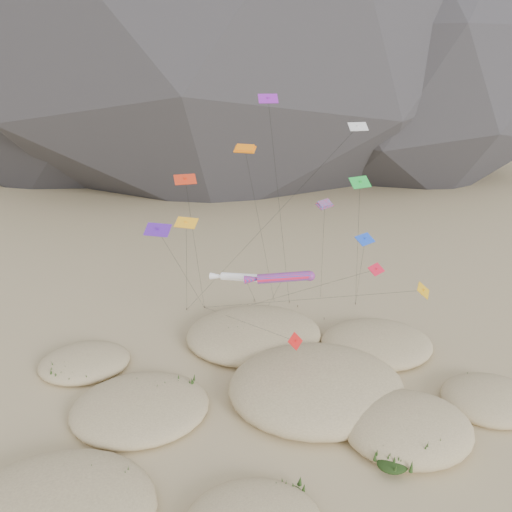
% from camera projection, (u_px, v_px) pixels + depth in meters
% --- Properties ---
extents(ground, '(500.00, 500.00, 0.00)m').
position_uv_depth(ground, '(292.00, 428.00, 45.80)').
color(ground, '#CCB789').
rests_on(ground, ground).
extents(dunes, '(52.18, 37.48, 4.40)m').
position_uv_depth(dunes, '(268.00, 396.00, 48.94)').
color(dunes, '#CCB789').
rests_on(dunes, ground).
extents(dune_grass, '(43.50, 27.56, 1.54)m').
position_uv_depth(dune_grass, '(283.00, 403.00, 47.82)').
color(dune_grass, black).
rests_on(dune_grass, ground).
extents(kite_stakes, '(23.18, 6.44, 0.30)m').
position_uv_depth(kite_stakes, '(270.00, 306.00, 67.94)').
color(kite_stakes, '#3F2D1E').
rests_on(kite_stakes, ground).
extents(rainbow_tube_kite, '(7.07, 16.29, 12.04)m').
position_uv_depth(rainbow_tube_kite, '(281.00, 278.00, 49.80)').
color(rainbow_tube_kite, '#FF1A42').
rests_on(rainbow_tube_kite, ground).
extents(white_tube_kite, '(6.83, 15.39, 10.81)m').
position_uv_depth(white_tube_kite, '(242.00, 277.00, 52.56)').
color(white_tube_kite, white).
rests_on(white_tube_kite, ground).
extents(orange_parafoil, '(6.28, 10.28, 23.32)m').
position_uv_depth(orange_parafoil, '(245.00, 151.00, 52.10)').
color(orange_parafoil, orange).
rests_on(orange_parafoil, ground).
extents(multi_parafoil, '(4.91, 13.81, 17.76)m').
position_uv_depth(multi_parafoil, '(325.00, 206.00, 52.70)').
color(multi_parafoil, red).
rests_on(multi_parafoil, ground).
extents(delta_kites, '(28.60, 22.02, 28.33)m').
position_uv_depth(delta_kites, '(296.00, 222.00, 49.91)').
color(delta_kites, '#511CA4').
rests_on(delta_kites, ground).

